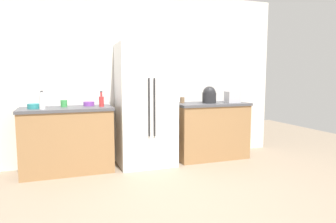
% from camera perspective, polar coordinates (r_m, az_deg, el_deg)
% --- Properties ---
extents(ground_plane, '(9.93, 9.93, 0.00)m').
position_cam_1_polar(ground_plane, '(3.32, 2.58, -17.54)').
color(ground_plane, gray).
extents(kitchen_back_panel, '(4.96, 0.10, 2.70)m').
position_cam_1_polar(kitchen_back_panel, '(4.93, -6.07, 6.51)').
color(kitchen_back_panel, silver).
rests_on(kitchen_back_panel, ground_plane).
extents(counter_left, '(1.27, 0.62, 0.93)m').
position_cam_1_polar(counter_left, '(4.54, -18.50, -5.09)').
color(counter_left, '#9E7247').
rests_on(counter_left, ground_plane).
extents(counter_right, '(1.21, 0.62, 0.93)m').
position_cam_1_polar(counter_right, '(5.09, 8.02, -3.54)').
color(counter_right, '#9E7247').
rests_on(counter_right, ground_plane).
extents(refrigerator, '(0.84, 0.66, 1.85)m').
position_cam_1_polar(refrigerator, '(4.59, -4.24, 1.19)').
color(refrigerator, white).
rests_on(refrigerator, ground_plane).
extents(toaster, '(0.22, 0.18, 0.19)m').
position_cam_1_polar(toaster, '(5.13, 12.10, 2.72)').
color(toaster, silver).
rests_on(toaster, counter_right).
extents(rice_cooker, '(0.23, 0.23, 0.27)m').
position_cam_1_polar(rice_cooker, '(4.97, 7.83, 3.07)').
color(rice_cooker, '#262628').
rests_on(rice_cooker, counter_right).
extents(bottle_a, '(0.07, 0.07, 0.23)m').
position_cam_1_polar(bottle_a, '(4.46, -12.50, 1.97)').
color(bottle_a, red).
rests_on(bottle_a, counter_left).
extents(bottle_b, '(0.08, 0.08, 0.25)m').
position_cam_1_polar(bottle_b, '(4.33, -22.75, 1.68)').
color(bottle_b, white).
rests_on(bottle_b, counter_left).
extents(cup_a, '(0.07, 0.07, 0.10)m').
position_cam_1_polar(cup_a, '(4.94, 2.72, 2.17)').
color(cup_a, brown).
rests_on(cup_a, counter_right).
extents(cup_b, '(0.09, 0.09, 0.10)m').
position_cam_1_polar(cup_b, '(4.55, -19.12, 1.44)').
color(cup_b, green).
rests_on(cup_b, counter_left).
extents(bowl_a, '(0.18, 0.18, 0.07)m').
position_cam_1_polar(bowl_a, '(4.45, -24.03, 0.92)').
color(bowl_a, teal).
rests_on(bowl_a, counter_left).
extents(bowl_b, '(0.16, 0.16, 0.06)m').
position_cam_1_polar(bowl_b, '(4.62, -14.77, 1.43)').
color(bowl_b, purple).
rests_on(bowl_b, counter_left).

